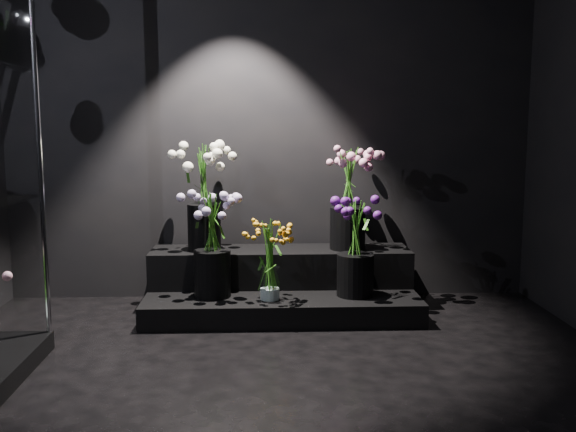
{
  "coord_description": "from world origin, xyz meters",
  "views": [
    {
      "loc": [
        -0.07,
        -2.92,
        1.34
      ],
      "look_at": [
        0.11,
        1.2,
        0.75
      ],
      "focal_mm": 40.0,
      "sensor_mm": 36.0,
      "label": 1
    }
  ],
  "objects": [
    {
      "name": "bouquet_pink_roses",
      "position": [
        0.57,
        1.72,
        0.84
      ],
      "size": [
        0.46,
        0.46,
        0.74
      ],
      "rotation": [
        0.0,
        0.0,
        0.3
      ],
      "color": "black",
      "rests_on": "display_riser"
    },
    {
      "name": "floor",
      "position": [
        0.0,
        0.0,
        0.0
      ],
      "size": [
        4.0,
        4.0,
        0.0
      ],
      "primitive_type": "plane",
      "color": "black",
      "rests_on": "ground"
    },
    {
      "name": "bouquet_cream_roses",
      "position": [
        -0.48,
        1.71,
        0.88
      ],
      "size": [
        0.54,
        0.54,
        0.76
      ],
      "rotation": [
        0.0,
        0.0,
        0.41
      ],
      "color": "black",
      "rests_on": "display_riser"
    },
    {
      "name": "wall_front",
      "position": [
        0.0,
        -2.0,
        1.4
      ],
      "size": [
        4.0,
        0.0,
        4.0
      ],
      "primitive_type": "plane",
      "rotation": [
        -1.57,
        0.0,
        0.0
      ],
      "color": "black",
      "rests_on": "floor"
    },
    {
      "name": "bouquet_orange_bells",
      "position": [
        -0.01,
        1.3,
        0.43
      ],
      "size": [
        0.32,
        0.32,
        0.54
      ],
      "rotation": [
        0.0,
        0.0,
        0.44
      ],
      "color": "white",
      "rests_on": "display_riser"
    },
    {
      "name": "bouquet_purple",
      "position": [
        0.58,
        1.39,
        0.51
      ],
      "size": [
        0.34,
        0.34,
        0.66
      ],
      "rotation": [
        0.0,
        0.0,
        -0.1
      ],
      "color": "black",
      "rests_on": "display_riser"
    },
    {
      "name": "bouquet_lilac",
      "position": [
        -0.41,
        1.41,
        0.57
      ],
      "size": [
        0.42,
        0.42,
        0.73
      ],
      "rotation": [
        0.0,
        0.0,
        -0.19
      ],
      "color": "black",
      "rests_on": "display_riser"
    },
    {
      "name": "wall_back",
      "position": [
        0.0,
        2.0,
        1.4
      ],
      "size": [
        4.0,
        0.0,
        4.0
      ],
      "primitive_type": "plane",
      "rotation": [
        1.57,
        0.0,
        0.0
      ],
      "color": "black",
      "rests_on": "floor"
    },
    {
      "name": "display_riser",
      "position": [
        0.07,
        1.62,
        0.18
      ],
      "size": [
        1.91,
        0.85,
        0.42
      ],
      "color": "black",
      "rests_on": "floor"
    }
  ]
}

